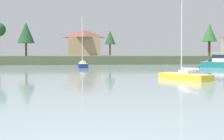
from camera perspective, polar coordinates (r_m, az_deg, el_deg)
far_shore_bank at (r=102.86m, az=-7.48°, el=1.91°), size 215.99×50.53×2.04m
sailboat_navy at (r=63.74m, az=-5.04°, el=0.64°), size 1.78×6.70×10.16m
sailboat_yellow at (r=34.78m, az=12.29°, el=-1.32°), size 4.21×6.31×9.62m
cruiser_teal at (r=66.31m, az=17.93°, el=0.94°), size 9.50×9.04×5.57m
mooring_buoy_yellow at (r=77.99m, az=16.39°, el=0.82°), size 0.32×0.32×0.38m
shore_tree_inland_c at (r=104.32m, az=-0.34°, el=5.53°), size 3.45×3.45×7.67m
shore_tree_inland_b at (r=90.66m, az=16.26°, el=6.10°), size 3.78×3.78×8.37m
shore_tree_right at (r=82.99m, az=-14.44°, el=6.17°), size 4.10×4.10×8.12m
cottage_hillside at (r=100.78m, az=-4.85°, el=4.75°), size 9.82×10.44×7.69m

